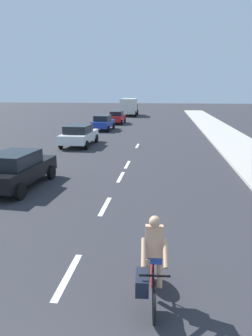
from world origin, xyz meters
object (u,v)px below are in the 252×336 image
(cyclist, at_px, (151,265))
(parked_car_white, at_px, (79,135))
(delivery_truck, at_px, (129,107))
(parked_car_blue, at_px, (103,122))
(parked_car_black, at_px, (17,169))
(parked_car_red, at_px, (117,117))

(cyclist, relative_size, parked_car_white, 0.40)
(cyclist, xyz_separation_m, delivery_truck, (-5.87, 44.73, 0.67))
(parked_car_blue, relative_size, delivery_truck, 0.65)
(cyclist, xyz_separation_m, parked_car_black, (-6.05, 6.53, 0.01))
(parked_car_black, distance_m, parked_car_red, 25.87)
(parked_car_black, bearing_deg, delivery_truck, 92.87)
(delivery_truck, bearing_deg, cyclist, -83.58)
(delivery_truck, bearing_deg, parked_car_black, -91.33)
(cyclist, distance_m, parked_car_black, 8.91)
(cyclist, bearing_deg, parked_car_white, -73.67)
(parked_car_white, distance_m, parked_car_red, 15.63)
(parked_car_white, distance_m, delivery_truck, 27.95)
(parked_car_black, distance_m, parked_car_white, 10.25)
(parked_car_blue, distance_m, parked_car_red, 6.49)
(parked_car_white, height_order, parked_car_blue, same)
(cyclist, xyz_separation_m, parked_car_white, (-6.29, 16.78, 0.01))
(cyclist, height_order, parked_car_black, cyclist)
(delivery_truck, bearing_deg, parked_car_blue, -92.54)
(cyclist, height_order, delivery_truck, delivery_truck)
(parked_car_black, xyz_separation_m, parked_car_white, (-0.23, 10.25, 0.00))
(cyclist, bearing_deg, parked_car_black, -51.39)
(cyclist, xyz_separation_m, parked_car_red, (-5.93, 32.41, 0.00))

